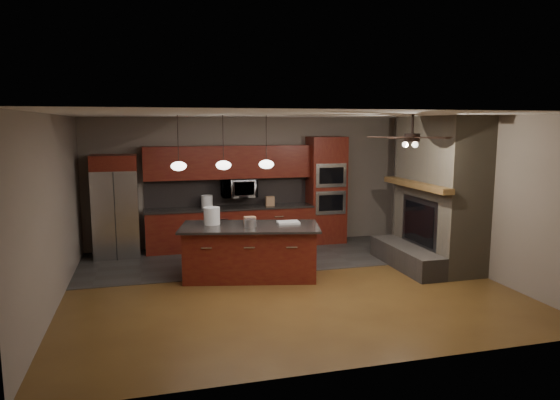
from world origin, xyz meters
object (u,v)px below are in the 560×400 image
object	(u,v)px
oven_tower	(326,190)
kitchen_island	(250,251)
counter_box	(270,201)
refrigerator	(116,206)
microwave	(239,188)
white_bucket	(212,216)
counter_bucket	(207,202)
paint_can	(250,223)
paint_tray	(288,222)
cardboard_box	(250,220)

from	to	relation	value
oven_tower	kitchen_island	bearing A→B (deg)	-135.44
counter_box	kitchen_island	bearing A→B (deg)	-110.97
refrigerator	counter_box	bearing A→B (deg)	0.56
microwave	kitchen_island	distance (m)	2.37
kitchen_island	counter_box	bearing A→B (deg)	80.36
white_bucket	oven_tower	bearing A→B (deg)	33.82
oven_tower	refrigerator	size ratio (longest dim) A/B	1.16
refrigerator	kitchen_island	xyz separation A→B (m)	(2.31, -2.08, -0.56)
white_bucket	counter_box	world-z (taller)	white_bucket
white_bucket	counter_box	xyz separation A→B (m)	(1.49, 1.83, -0.07)
kitchen_island	counter_bucket	xyz separation A→B (m)	(-0.48, 2.16, 0.57)
microwave	paint_can	xyz separation A→B (m)	(-0.22, -2.32, -0.31)
white_bucket	counter_bucket	bearing A→B (deg)	85.92
oven_tower	paint_can	distance (m)	3.16
paint_tray	cardboard_box	bearing A→B (deg)	169.25
microwave	refrigerator	size ratio (longest dim) A/B	0.36
refrigerator	counter_bucket	size ratio (longest dim) A/B	7.62
counter_box	microwave	bearing A→B (deg)	172.97
kitchen_island	white_bucket	size ratio (longest dim) A/B	8.44
paint_can	counter_bucket	distance (m)	2.32
oven_tower	paint_tray	size ratio (longest dim) A/B	6.28
kitchen_island	cardboard_box	size ratio (longest dim) A/B	12.89
oven_tower	cardboard_box	bearing A→B (deg)	-137.36
oven_tower	counter_box	distance (m)	1.33
kitchen_island	cardboard_box	world-z (taller)	cardboard_box
refrigerator	counter_box	distance (m)	3.18
oven_tower	paint_can	size ratio (longest dim) A/B	11.73
white_bucket	microwave	bearing A→B (deg)	66.84
white_bucket	counter_box	size ratio (longest dim) A/B	1.48
oven_tower	white_bucket	distance (m)	3.38
kitchen_island	counter_bucket	distance (m)	2.29
paint_can	counter_box	bearing A→B (deg)	68.22
white_bucket	cardboard_box	world-z (taller)	white_bucket
white_bucket	paint_can	distance (m)	0.72
oven_tower	microwave	bearing A→B (deg)	178.34
kitchen_island	refrigerator	bearing A→B (deg)	150.89
counter_bucket	counter_box	bearing A→B (deg)	-2.11
paint_can	paint_tray	xyz separation A→B (m)	(0.71, 0.12, -0.05)
paint_can	counter_bucket	world-z (taller)	counter_bucket
paint_tray	counter_bucket	distance (m)	2.45
cardboard_box	microwave	bearing A→B (deg)	84.73
oven_tower	counter_box	bearing A→B (deg)	-178.14
refrigerator	paint_can	size ratio (longest dim) A/B	10.13
counter_bucket	kitchen_island	bearing A→B (deg)	-77.42
counter_bucket	paint_tray	bearing A→B (deg)	-61.33
paint_can	paint_tray	distance (m)	0.72
white_bucket	paint_tray	bearing A→B (deg)	-11.39
oven_tower	white_bucket	world-z (taller)	oven_tower
microwave	paint_tray	world-z (taller)	microwave
oven_tower	microwave	distance (m)	1.98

